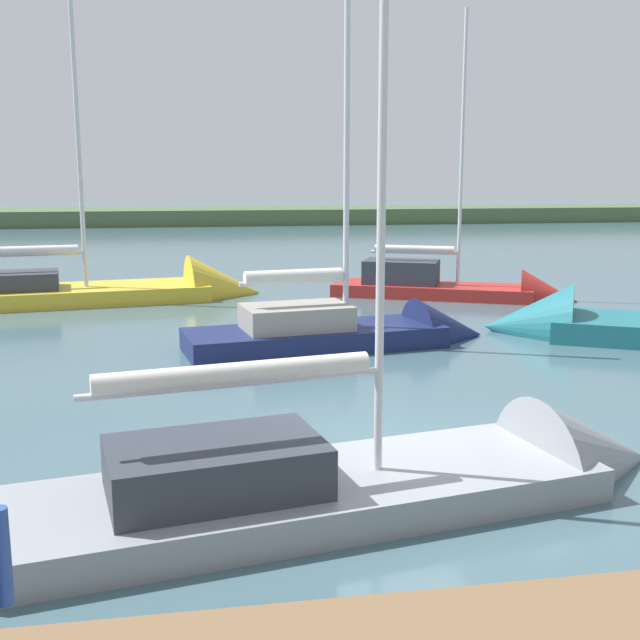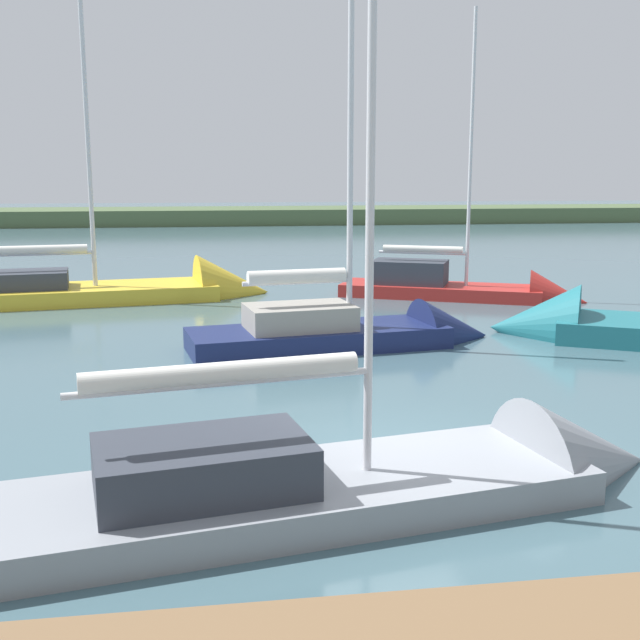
% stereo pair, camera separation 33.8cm
% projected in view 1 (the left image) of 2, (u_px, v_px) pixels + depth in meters
% --- Properties ---
extents(ground_plane, '(200.00, 200.00, 0.00)m').
position_uv_depth(ground_plane, '(402.00, 452.00, 10.84)').
color(ground_plane, '#42606B').
extents(far_shoreline, '(180.00, 8.00, 2.40)m').
position_uv_depth(far_shoreline, '(224.00, 223.00, 61.86)').
color(far_shoreline, '#4C603D').
rests_on(far_shoreline, ground_plane).
extents(sailboat_inner_slip, '(9.01, 6.32, 10.38)m').
position_uv_depth(sailboat_inner_slip, '(638.00, 332.00, 18.10)').
color(sailboat_inner_slip, '#1E6B75').
rests_on(sailboat_inner_slip, ground_plane).
extents(sailboat_behind_pier, '(8.57, 3.47, 10.64)m').
position_uv_depth(sailboat_behind_pier, '(415.00, 484.00, 9.36)').
color(sailboat_behind_pier, gray).
rests_on(sailboat_behind_pier, ground_plane).
extents(sailboat_near_dock, '(7.68, 4.85, 9.63)m').
position_uv_depth(sailboat_near_dock, '(467.00, 293.00, 24.33)').
color(sailboat_near_dock, '#B22823').
rests_on(sailboat_near_dock, ground_plane).
extents(sailboat_mid_channel, '(10.99, 4.09, 11.72)m').
position_uv_depth(sailboat_mid_channel, '(124.00, 296.00, 23.94)').
color(sailboat_mid_channel, gold).
rests_on(sailboat_mid_channel, ground_plane).
extents(sailboat_far_left, '(7.31, 2.99, 8.37)m').
position_uv_depth(sailboat_far_left, '(362.00, 338.00, 17.64)').
color(sailboat_far_left, navy).
rests_on(sailboat_far_left, ground_plane).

